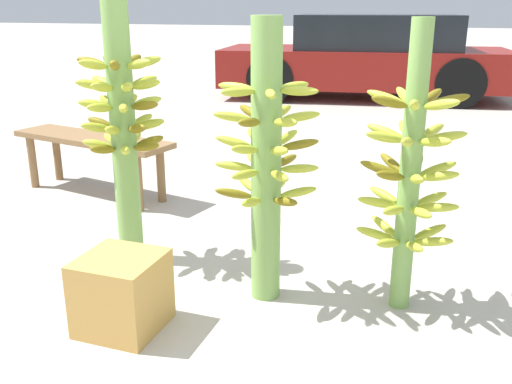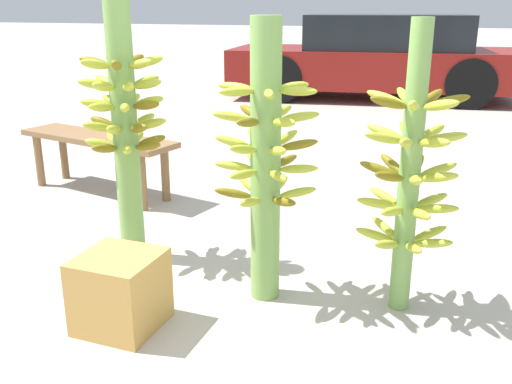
{
  "view_description": "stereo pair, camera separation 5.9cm",
  "coord_description": "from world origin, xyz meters",
  "px_view_note": "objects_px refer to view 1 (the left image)",
  "views": [
    {
      "loc": [
        0.88,
        -2.17,
        1.35
      ],
      "look_at": [
        -0.0,
        0.32,
        0.49
      ],
      "focal_mm": 40.0,
      "sensor_mm": 36.0,
      "label": 1
    },
    {
      "loc": [
        0.94,
        -2.15,
        1.35
      ],
      "look_at": [
        -0.0,
        0.32,
        0.49
      ],
      "focal_mm": 40.0,
      "sensor_mm": 36.0,
      "label": 2
    }
  ],
  "objects_px": {
    "banana_stalk_left": "(123,125)",
    "banana_stalk_center": "(266,160)",
    "produce_crate": "(122,293)",
    "banana_stalk_right": "(410,171)",
    "market_bench": "(92,146)",
    "parked_car": "(367,57)"
  },
  "relations": [
    {
      "from": "banana_stalk_right",
      "to": "parked_car",
      "type": "xyz_separation_m",
      "value": [
        -1.21,
        6.46,
        -0.05
      ]
    },
    {
      "from": "banana_stalk_right",
      "to": "parked_car",
      "type": "relative_size",
      "value": 0.29
    },
    {
      "from": "banana_stalk_center",
      "to": "parked_car",
      "type": "height_order",
      "value": "banana_stalk_center"
    },
    {
      "from": "banana_stalk_left",
      "to": "market_bench",
      "type": "height_order",
      "value": "banana_stalk_left"
    },
    {
      "from": "parked_car",
      "to": "produce_crate",
      "type": "height_order",
      "value": "parked_car"
    },
    {
      "from": "banana_stalk_right",
      "to": "market_bench",
      "type": "bearing_deg",
      "value": 157.74
    },
    {
      "from": "banana_stalk_left",
      "to": "banana_stalk_right",
      "type": "distance_m",
      "value": 1.48
    },
    {
      "from": "parked_car",
      "to": "market_bench",
      "type": "bearing_deg",
      "value": 159.48
    },
    {
      "from": "market_bench",
      "to": "produce_crate",
      "type": "distance_m",
      "value": 2.0
    },
    {
      "from": "banana_stalk_right",
      "to": "parked_car",
      "type": "distance_m",
      "value": 6.58
    },
    {
      "from": "produce_crate",
      "to": "market_bench",
      "type": "bearing_deg",
      "value": 127.98
    },
    {
      "from": "banana_stalk_center",
      "to": "parked_car",
      "type": "xyz_separation_m",
      "value": [
        -0.59,
        6.58,
        -0.07
      ]
    },
    {
      "from": "banana_stalk_left",
      "to": "produce_crate",
      "type": "distance_m",
      "value": 0.94
    },
    {
      "from": "banana_stalk_left",
      "to": "banana_stalk_center",
      "type": "relative_size",
      "value": 1.08
    },
    {
      "from": "banana_stalk_left",
      "to": "banana_stalk_center",
      "type": "height_order",
      "value": "banana_stalk_left"
    },
    {
      "from": "banana_stalk_center",
      "to": "market_bench",
      "type": "bearing_deg",
      "value": 147.88
    },
    {
      "from": "market_bench",
      "to": "parked_car",
      "type": "xyz_separation_m",
      "value": [
        1.13,
        5.51,
        0.24
      ]
    },
    {
      "from": "market_bench",
      "to": "parked_car",
      "type": "relative_size",
      "value": 0.3
    },
    {
      "from": "produce_crate",
      "to": "parked_car",
      "type": "bearing_deg",
      "value": 90.77
    },
    {
      "from": "banana_stalk_left",
      "to": "banana_stalk_center",
      "type": "xyz_separation_m",
      "value": [
        0.84,
        -0.16,
        -0.08
      ]
    },
    {
      "from": "produce_crate",
      "to": "banana_stalk_right",
      "type": "bearing_deg",
      "value": 28.46
    },
    {
      "from": "banana_stalk_left",
      "to": "parked_car",
      "type": "height_order",
      "value": "banana_stalk_left"
    }
  ]
}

